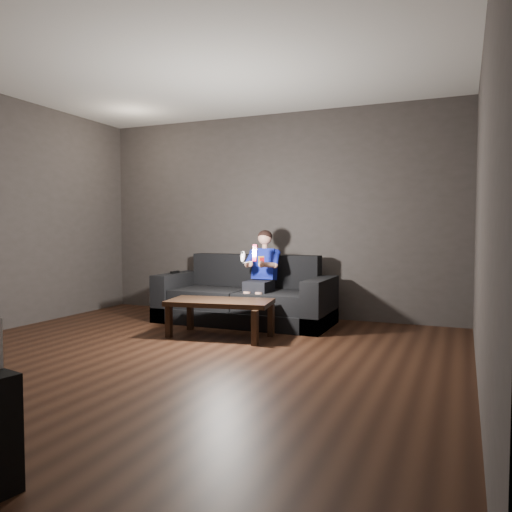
% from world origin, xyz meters
% --- Properties ---
extents(floor, '(5.00, 5.00, 0.00)m').
position_xyz_m(floor, '(0.00, 0.00, 0.00)').
color(floor, black).
rests_on(floor, ground).
extents(back_wall, '(5.00, 0.04, 2.70)m').
position_xyz_m(back_wall, '(0.00, 2.50, 1.35)').
color(back_wall, '#393431').
rests_on(back_wall, ground).
extents(right_wall, '(0.04, 5.00, 2.70)m').
position_xyz_m(right_wall, '(2.50, 0.00, 1.35)').
color(right_wall, '#393431').
rests_on(right_wall, ground).
extents(ceiling, '(5.00, 5.00, 0.02)m').
position_xyz_m(ceiling, '(0.00, 0.00, 2.70)').
color(ceiling, silver).
rests_on(ceiling, back_wall).
extents(sofa, '(2.16, 0.93, 0.83)m').
position_xyz_m(sofa, '(-0.12, 1.85, 0.27)').
color(sofa, black).
rests_on(sofa, floor).
extents(child, '(0.42, 0.52, 1.04)m').
position_xyz_m(child, '(0.12, 1.79, 0.69)').
color(child, black).
rests_on(child, sofa).
extents(wii_remote_red, '(0.06, 0.08, 0.19)m').
position_xyz_m(wii_remote_red, '(0.20, 1.39, 0.89)').
color(wii_remote_red, '#E81041').
rests_on(wii_remote_red, child).
extents(nunchuk_white, '(0.06, 0.09, 0.14)m').
position_xyz_m(nunchuk_white, '(0.05, 1.39, 0.85)').
color(nunchuk_white, white).
rests_on(nunchuk_white, child).
extents(wii_remote_black, '(0.05, 0.16, 0.03)m').
position_xyz_m(wii_remote_black, '(-1.09, 1.77, 0.60)').
color(wii_remote_black, black).
rests_on(wii_remote_black, sofa).
extents(coffee_table, '(1.18, 0.72, 0.40)m').
position_xyz_m(coffee_table, '(-0.02, 0.96, 0.35)').
color(coffee_table, black).
rests_on(coffee_table, floor).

